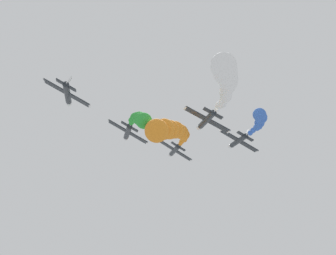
{
  "coord_description": "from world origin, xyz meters",
  "views": [
    {
      "loc": [
        -14.32,
        -79.06,
        53.24
      ],
      "look_at": [
        0.0,
        0.0,
        75.39
      ],
      "focal_mm": 43.3,
      "sensor_mm": 36.0,
      "label": 1
    }
  ],
  "objects_px": {
    "airplane_lead": "(175,150)",
    "airplane_left_outer": "(207,120)",
    "airplane_right_outer": "(68,94)",
    "airplane_left_inner": "(128,132)",
    "airplane_right_inner": "(238,141)"
  },
  "relations": [
    {
      "from": "airplane_left_outer",
      "to": "airplane_right_inner",
      "type": "bearing_deg",
      "value": 49.78
    },
    {
      "from": "airplane_right_inner",
      "to": "airplane_right_outer",
      "type": "bearing_deg",
      "value": -161.25
    },
    {
      "from": "airplane_lead",
      "to": "airplane_right_outer",
      "type": "relative_size",
      "value": 1.0
    },
    {
      "from": "airplane_left_inner",
      "to": "airplane_lead",
      "type": "bearing_deg",
      "value": 46.32
    },
    {
      "from": "airplane_left_inner",
      "to": "airplane_right_inner",
      "type": "height_order",
      "value": "airplane_left_inner"
    },
    {
      "from": "airplane_right_inner",
      "to": "airplane_left_outer",
      "type": "bearing_deg",
      "value": -130.22
    },
    {
      "from": "airplane_lead",
      "to": "airplane_left_inner",
      "type": "bearing_deg",
      "value": -133.68
    },
    {
      "from": "airplane_left_outer",
      "to": "airplane_right_outer",
      "type": "height_order",
      "value": "airplane_right_outer"
    },
    {
      "from": "airplane_lead",
      "to": "airplane_right_outer",
      "type": "xyz_separation_m",
      "value": [
        -24.4,
        -24.45,
        4.22
      ]
    },
    {
      "from": "airplane_lead",
      "to": "airplane_left_outer",
      "type": "relative_size",
      "value": 1.0
    },
    {
      "from": "airplane_left_outer",
      "to": "airplane_right_outer",
      "type": "distance_m",
      "value": 25.82
    },
    {
      "from": "airplane_right_inner",
      "to": "airplane_right_outer",
      "type": "distance_m",
      "value": 38.6
    },
    {
      "from": "airplane_left_outer",
      "to": "airplane_right_outer",
      "type": "relative_size",
      "value": 1.0
    },
    {
      "from": "airplane_left_inner",
      "to": "airplane_right_outer",
      "type": "xyz_separation_m",
      "value": [
        -11.84,
        -11.3,
        3.62
      ]
    },
    {
      "from": "airplane_left_inner",
      "to": "airplane_right_inner",
      "type": "xyz_separation_m",
      "value": [
        24.49,
        1.04,
        -0.6
      ]
    }
  ]
}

